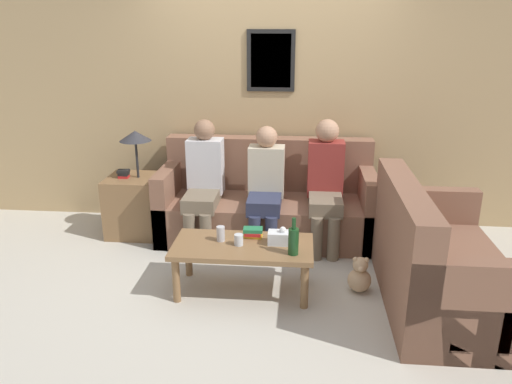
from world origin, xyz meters
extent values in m
plane|color=beige|center=(0.00, 0.00, 0.00)|extent=(16.00, 16.00, 0.00)
cube|color=tan|center=(0.00, 0.97, 1.30)|extent=(9.00, 0.06, 2.60)
cube|color=black|center=(0.00, 0.93, 1.70)|extent=(0.48, 0.02, 0.60)
cube|color=silver|center=(0.00, 0.92, 1.70)|extent=(0.40, 0.01, 0.52)
cube|color=brown|center=(0.00, 0.46, 0.20)|extent=(2.10, 0.86, 0.41)
cube|color=brown|center=(0.00, 0.79, 0.68)|extent=(2.10, 0.20, 0.54)
cube|color=brown|center=(-0.98, 0.46, 0.35)|extent=(0.14, 0.86, 0.71)
cube|color=brown|center=(0.98, 0.46, 0.35)|extent=(0.14, 0.86, 0.71)
cube|color=brown|center=(1.43, -0.69, 0.20)|extent=(0.86, 1.53, 0.41)
cube|color=brown|center=(1.10, -0.69, 0.68)|extent=(0.20, 1.53, 0.54)
cube|color=brown|center=(1.43, -1.38, 0.35)|extent=(0.86, 0.14, 0.71)
cube|color=brown|center=(1.43, 0.01, 0.35)|extent=(0.86, 0.14, 0.71)
cube|color=olive|center=(-0.11, -0.63, 0.39)|extent=(1.10, 0.55, 0.04)
cylinder|color=olive|center=(-0.60, -0.84, 0.18)|extent=(0.06, 0.06, 0.37)
cylinder|color=olive|center=(0.38, -0.84, 0.18)|extent=(0.06, 0.06, 0.37)
cylinder|color=olive|center=(-0.60, -0.41, 0.18)|extent=(0.06, 0.06, 0.37)
cylinder|color=olive|center=(0.38, -0.41, 0.18)|extent=(0.06, 0.06, 0.37)
cube|color=olive|center=(-1.34, 0.43, 0.30)|extent=(0.51, 0.51, 0.60)
cylinder|color=#262628|center=(-1.28, 0.43, 0.80)|extent=(0.02, 0.02, 0.39)
cone|color=#2D2D33|center=(-1.28, 0.43, 1.02)|extent=(0.31, 0.31, 0.10)
cube|color=red|center=(-1.42, 0.41, 0.61)|extent=(0.10, 0.09, 0.03)
cube|color=black|center=(-1.42, 0.41, 0.64)|extent=(0.10, 0.08, 0.03)
cube|color=black|center=(-1.42, 0.41, 0.67)|extent=(0.12, 0.10, 0.03)
cylinder|color=#19421E|center=(0.29, -0.76, 0.51)|extent=(0.08, 0.08, 0.20)
cylinder|color=#19421E|center=(0.29, -0.76, 0.65)|extent=(0.03, 0.03, 0.09)
cylinder|color=silver|center=(-0.14, -0.64, 0.45)|extent=(0.07, 0.07, 0.09)
cube|color=gold|center=(-0.04, -0.47, 0.42)|extent=(0.15, 0.10, 0.02)
cube|color=red|center=(-0.04, -0.47, 0.44)|extent=(0.13, 0.11, 0.03)
cube|color=#237547|center=(-0.04, -0.47, 0.47)|extent=(0.16, 0.10, 0.03)
cylinder|color=#BCBCC1|center=(-0.29, -0.57, 0.47)|extent=(0.07, 0.07, 0.12)
cube|color=silver|center=(0.20, -0.58, 0.46)|extent=(0.23, 0.12, 0.10)
sphere|color=white|center=(0.20, -0.58, 0.53)|extent=(0.05, 0.05, 0.05)
cube|color=#756651|center=(-0.60, 0.22, 0.46)|extent=(0.31, 0.48, 0.14)
cylinder|color=#756651|center=(-0.68, -0.02, 0.20)|extent=(0.11, 0.11, 0.41)
cylinder|color=#756651|center=(-0.52, -0.02, 0.20)|extent=(0.11, 0.11, 0.41)
cube|color=silver|center=(-0.60, 0.46, 0.73)|extent=(0.34, 0.22, 0.54)
sphere|color=#8C664C|center=(-0.60, 0.46, 1.09)|extent=(0.20, 0.20, 0.20)
cube|color=#2D334C|center=(0.00, 0.20, 0.46)|extent=(0.31, 0.45, 0.14)
cylinder|color=#2D334C|center=(-0.07, -0.03, 0.20)|extent=(0.11, 0.11, 0.41)
cylinder|color=#2D334C|center=(0.08, -0.03, 0.20)|extent=(0.11, 0.11, 0.41)
cube|color=beige|center=(0.00, 0.42, 0.70)|extent=(0.34, 0.22, 0.49)
sphere|color=tan|center=(0.00, 0.42, 1.04)|extent=(0.20, 0.20, 0.20)
cube|color=#756651|center=(0.57, 0.24, 0.46)|extent=(0.31, 0.48, 0.14)
cylinder|color=#756651|center=(0.49, 0.00, 0.20)|extent=(0.11, 0.11, 0.41)
cylinder|color=#756651|center=(0.64, 0.00, 0.20)|extent=(0.11, 0.11, 0.41)
cube|color=maroon|center=(0.57, 0.48, 0.73)|extent=(0.34, 0.22, 0.54)
sphere|color=tan|center=(0.57, 0.48, 1.09)|extent=(0.22, 0.22, 0.22)
sphere|color=tan|center=(0.83, -0.55, 0.10)|extent=(0.19, 0.19, 0.19)
sphere|color=tan|center=(0.83, -0.55, 0.23)|extent=(0.12, 0.12, 0.12)
sphere|color=tan|center=(0.78, -0.55, 0.28)|extent=(0.04, 0.04, 0.04)
sphere|color=tan|center=(0.87, -0.55, 0.28)|extent=(0.04, 0.04, 0.04)
sphere|color=beige|center=(0.83, -0.60, 0.23)|extent=(0.05, 0.05, 0.05)
camera|label=1|loc=(0.33, -4.18, 2.06)|focal=35.00mm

